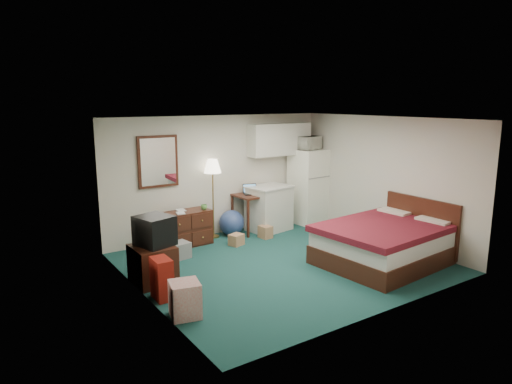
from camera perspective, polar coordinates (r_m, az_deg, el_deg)
floor at (r=8.10m, az=3.39°, el=-8.87°), size 5.00×4.50×0.01m
ceiling at (r=7.60m, az=3.62°, el=9.08°), size 5.00×4.50×0.01m
walls at (r=7.76m, az=3.50°, el=-0.18°), size 5.01×4.51×2.50m
mirror at (r=8.96m, az=-12.16°, el=3.75°), size 0.80×0.06×1.00m
upper_cabinets at (r=10.17m, az=2.98°, el=6.59°), size 1.50×0.35×0.70m
headboard at (r=9.00m, az=19.88°, el=-3.80°), size 0.06×1.56×1.00m
dresser at (r=9.05m, az=-8.83°, el=-4.52°), size 1.03×0.51×0.68m
floor_lamp at (r=9.40m, az=-5.39°, el=-0.84°), size 0.41×0.41×1.63m
desk at (r=9.82m, az=-0.58°, el=-2.67°), size 0.68×0.68×0.83m
exercise_ball at (r=9.63m, az=-3.07°, el=-3.87°), size 0.56×0.56×0.54m
kitchen_counter at (r=9.95m, az=1.64°, el=-2.11°), size 0.96×0.79×0.95m
fridge at (r=10.58m, az=6.51°, el=0.72°), size 0.76×0.76×1.70m
bed at (r=8.31m, az=15.72°, el=-6.27°), size 2.27×1.84×0.69m
tv_stand at (r=7.37m, az=-12.77°, el=-8.80°), size 0.62×0.67×0.60m
suitcase at (r=6.77m, az=-11.70°, el=-10.56°), size 0.24×0.38×0.61m
retail_box at (r=6.23m, az=-8.87°, el=-13.12°), size 0.46×0.46×0.48m
file_bin at (r=8.40m, az=-9.79°, el=-7.23°), size 0.46×0.37×0.29m
cardboard_box_a at (r=9.02m, az=-2.47°, el=-5.97°), size 0.32×0.29×0.22m
cardboard_box_b at (r=9.47m, az=1.18°, el=-5.00°), size 0.24×0.27×0.26m
laptop at (r=9.73m, az=-0.63°, el=0.31°), size 0.36×0.32×0.21m
crt_tv at (r=7.24m, az=-12.57°, el=-4.73°), size 0.63×0.66×0.46m
microwave at (r=10.41m, az=6.59°, el=6.30°), size 0.60×0.42×0.37m
book_a at (r=8.77m, az=-9.95°, el=-2.03°), size 0.16×0.06×0.21m
book_b at (r=8.96m, az=-9.91°, el=-1.71°), size 0.17×0.04×0.22m
mug at (r=9.03m, az=-6.52°, el=-1.81°), size 0.13×0.10×0.13m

